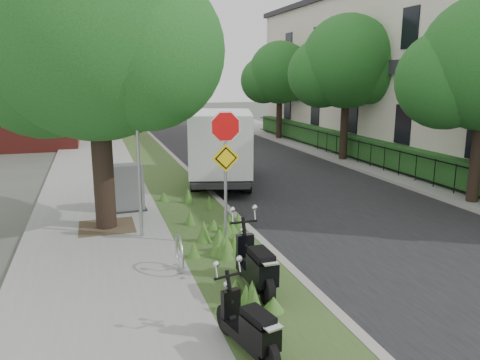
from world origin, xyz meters
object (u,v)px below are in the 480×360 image
object	(u,v)px
scooter_near	(252,333)
utility_cabinet	(127,188)
sign_assembly	(226,151)
box_truck	(222,144)
scooter_far	(258,271)

from	to	relation	value
scooter_near	utility_cabinet	size ratio (longest dim) A/B	1.14
sign_assembly	box_truck	world-z (taller)	sign_assembly
scooter_far	box_truck	size ratio (longest dim) A/B	0.33
sign_assembly	utility_cabinet	size ratio (longest dim) A/B	2.38
scooter_near	box_truck	size ratio (longest dim) A/B	0.28
sign_assembly	scooter_far	world-z (taller)	sign_assembly
scooter_far	box_truck	xyz separation A→B (m)	(1.82, 9.09, 0.97)
sign_assembly	scooter_far	xyz separation A→B (m)	(-0.13, -2.54, -1.79)
scooter_far	sign_assembly	bearing A→B (deg)	87.11
box_truck	scooter_far	bearing A→B (deg)	-101.33
sign_assembly	scooter_near	bearing A→B (deg)	-101.12
scooter_far	utility_cabinet	size ratio (longest dim) A/B	1.34
utility_cabinet	sign_assembly	bearing A→B (deg)	-62.01
box_truck	utility_cabinet	world-z (taller)	box_truck
scooter_near	scooter_far	distance (m)	1.97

